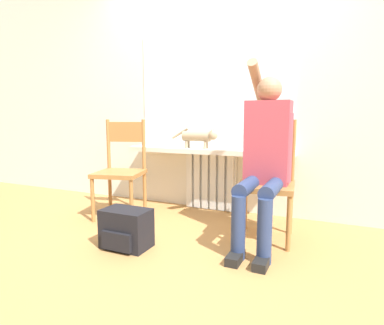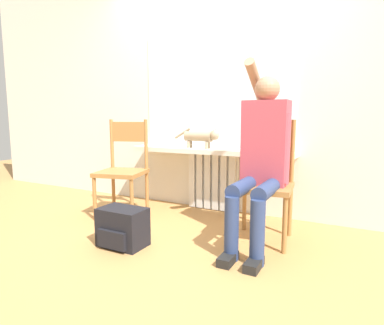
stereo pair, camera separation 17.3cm
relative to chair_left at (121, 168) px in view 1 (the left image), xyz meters
name	(u,v)px [view 1 (the left image)]	position (x,y,z in m)	size (l,w,h in m)	color
ground_plane	(155,248)	(0.72, -0.57, -0.48)	(12.00, 12.00, 0.00)	#B27F47
wall_with_window	(214,82)	(0.72, 0.66, 0.87)	(7.00, 0.06, 2.70)	silver
radiator	(210,181)	(0.72, 0.58, -0.18)	(0.55, 0.08, 0.62)	silver
windowsill	(207,151)	(0.72, 0.48, 0.16)	(1.74, 0.29, 0.05)	silver
window_glass	(213,90)	(0.72, 0.62, 0.78)	(1.67, 0.01, 1.19)	white
chair_left	(121,168)	(0.00, 0.00, 0.00)	(0.53, 0.53, 0.96)	#9E6B38
chair_right	(267,179)	(1.43, 0.00, 0.00)	(0.47, 0.47, 0.96)	#9E6B38
person	(265,153)	(1.44, -0.12, 0.23)	(0.36, 1.02, 1.42)	navy
cat	(200,136)	(0.66, 0.44, 0.31)	(0.51, 0.10, 0.21)	#9E896B
backpack	(126,229)	(0.52, -0.65, -0.34)	(0.36, 0.26, 0.29)	black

